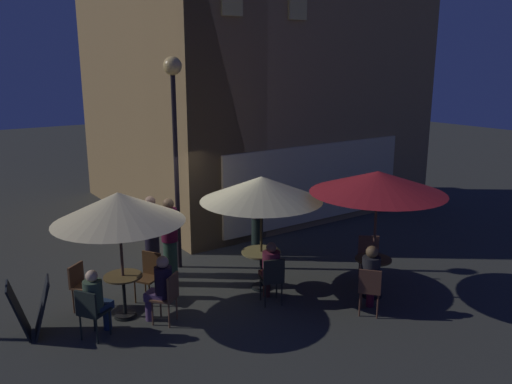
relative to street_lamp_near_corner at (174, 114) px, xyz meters
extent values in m
plane|color=#353630|center=(-0.30, -0.80, -3.40)|extent=(60.00, 60.00, 0.00)
cube|color=#A07D4A|center=(4.90, 1.63, 0.59)|extent=(8.67, 2.22, 7.98)
cube|color=#A07D4A|center=(1.68, 4.26, 0.59)|extent=(2.22, 7.47, 7.98)
cube|color=beige|center=(4.47, 0.49, -2.15)|extent=(6.07, 0.08, 2.10)
cylinder|color=black|center=(0.00, 0.00, -1.28)|extent=(0.10, 0.10, 4.25)
sphere|color=#FDCF73|center=(0.00, 0.00, 0.96)|extent=(0.38, 0.38, 0.38)
cube|color=black|center=(-3.21, -1.35, -2.92)|extent=(0.40, 0.60, 0.94)
cube|color=black|center=(-3.56, -1.28, -2.92)|extent=(0.40, 0.60, 0.94)
cylinder|color=black|center=(2.38, -3.49, -3.39)|extent=(0.40, 0.40, 0.03)
cylinder|color=black|center=(2.38, -3.49, -3.03)|extent=(0.06, 0.06, 0.74)
cylinder|color=#4F3F20|center=(2.38, -3.49, -2.64)|extent=(0.70, 0.70, 0.03)
cylinder|color=black|center=(0.83, -1.96, -3.39)|extent=(0.40, 0.40, 0.03)
cylinder|color=black|center=(0.83, -1.96, -3.02)|extent=(0.06, 0.06, 0.76)
cylinder|color=olive|center=(0.83, -1.96, -2.63)|extent=(0.79, 0.79, 0.03)
cylinder|color=black|center=(-1.87, -1.55, -3.39)|extent=(0.40, 0.40, 0.03)
cylinder|color=black|center=(-1.87, -1.55, -3.02)|extent=(0.06, 0.06, 0.76)
cylinder|color=brown|center=(-1.87, -1.55, -2.63)|extent=(0.68, 0.68, 0.03)
cylinder|color=black|center=(2.38, -3.49, -3.37)|extent=(0.36, 0.36, 0.06)
cylinder|color=#50342A|center=(2.38, -3.49, -2.18)|extent=(0.05, 0.05, 2.44)
cone|color=maroon|center=(2.38, -3.49, -1.12)|extent=(2.53, 2.53, 0.41)
cylinder|color=black|center=(0.83, -1.96, -3.37)|extent=(0.36, 0.36, 0.06)
cylinder|color=#4E3F20|center=(0.83, -1.96, -2.27)|extent=(0.05, 0.05, 2.26)
cone|color=tan|center=(0.83, -1.96, -1.33)|extent=(2.39, 2.39, 0.48)
cylinder|color=black|center=(-1.87, -1.55, -3.37)|extent=(0.36, 0.36, 0.06)
cylinder|color=#4A3329|center=(-1.87, -1.55, -2.28)|extent=(0.05, 0.05, 2.25)
cone|color=beige|center=(-1.87, -1.55, -1.37)|extent=(2.26, 2.26, 0.52)
cylinder|color=brown|center=(2.86, -3.20, -3.16)|extent=(0.03, 0.03, 0.48)
cylinder|color=brown|center=(2.61, -2.98, -3.16)|extent=(0.03, 0.03, 0.48)
cylinder|color=brown|center=(3.09, -2.95, -3.16)|extent=(0.03, 0.03, 0.48)
cylinder|color=brown|center=(2.83, -2.72, -3.16)|extent=(0.03, 0.03, 0.48)
cube|color=brown|center=(2.85, -2.96, -2.91)|extent=(0.59, 0.59, 0.03)
cube|color=brown|center=(2.97, -2.82, -2.68)|extent=(0.34, 0.31, 0.42)
cylinder|color=#553325|center=(1.81, -3.76, -3.17)|extent=(0.03, 0.03, 0.46)
cylinder|color=#553325|center=(2.01, -4.00, -3.17)|extent=(0.03, 0.03, 0.46)
cylinder|color=#553325|center=(1.57, -3.95, -3.17)|extent=(0.03, 0.03, 0.46)
cylinder|color=#553325|center=(1.77, -4.19, -3.17)|extent=(0.03, 0.03, 0.46)
cube|color=#553325|center=(1.79, -3.98, -2.93)|extent=(0.55, 0.55, 0.04)
cube|color=#553325|center=(1.65, -4.09, -2.70)|extent=(0.28, 0.33, 0.42)
cylinder|color=black|center=(0.49, -2.41, -3.17)|extent=(0.03, 0.03, 0.47)
cylinder|color=black|center=(0.80, -2.52, -3.17)|extent=(0.03, 0.03, 0.47)
cylinder|color=black|center=(0.38, -2.71, -3.17)|extent=(0.03, 0.03, 0.47)
cylinder|color=black|center=(0.69, -2.82, -3.17)|extent=(0.03, 0.03, 0.47)
cube|color=black|center=(0.59, -2.61, -2.92)|extent=(0.52, 0.52, 0.03)
cube|color=black|center=(0.53, -2.78, -2.68)|extent=(0.39, 0.18, 0.44)
cylinder|color=black|center=(-2.49, -1.75, -3.18)|extent=(0.03, 0.03, 0.45)
cylinder|color=black|center=(-2.32, -2.02, -3.18)|extent=(0.03, 0.03, 0.45)
cylinder|color=black|center=(-2.77, -1.92, -3.18)|extent=(0.03, 0.03, 0.45)
cylinder|color=black|center=(-2.59, -2.20, -3.18)|extent=(0.03, 0.03, 0.45)
cube|color=black|center=(-2.54, -1.97, -2.94)|extent=(0.56, 0.56, 0.04)
cube|color=black|center=(-2.70, -2.07, -2.72)|extent=(0.25, 0.37, 0.41)
cylinder|color=brown|center=(-1.60, -2.13, -3.18)|extent=(0.03, 0.03, 0.45)
cylinder|color=brown|center=(-1.36, -1.94, -3.18)|extent=(0.03, 0.03, 0.45)
cylinder|color=brown|center=(-1.41, -2.38, -3.18)|extent=(0.03, 0.03, 0.45)
cylinder|color=brown|center=(-1.17, -2.18, -3.18)|extent=(0.03, 0.03, 0.45)
cube|color=brown|center=(-1.38, -2.16, -2.94)|extent=(0.55, 0.55, 0.04)
cube|color=brown|center=(-1.28, -2.29, -2.71)|extent=(0.33, 0.28, 0.42)
cylinder|color=#523218|center=(-1.34, -1.42, -3.18)|extent=(0.03, 0.03, 0.44)
cylinder|color=#523218|center=(-1.51, -1.14, -3.18)|extent=(0.03, 0.03, 0.44)
cylinder|color=#523218|center=(-1.06, -1.25, -3.18)|extent=(0.03, 0.03, 0.44)
cylinder|color=#523218|center=(-1.23, -0.97, -3.18)|extent=(0.03, 0.03, 0.44)
cube|color=#523218|center=(-1.29, -1.20, -2.94)|extent=(0.56, 0.56, 0.04)
cube|color=#523218|center=(-1.13, -1.10, -2.70)|extent=(0.25, 0.37, 0.45)
cylinder|color=brown|center=(-2.13, -0.95, -3.17)|extent=(0.03, 0.03, 0.46)
cylinder|color=brown|center=(-2.39, -1.15, -3.17)|extent=(0.03, 0.03, 0.46)
cylinder|color=brown|center=(-2.33, -0.69, -3.17)|extent=(0.03, 0.03, 0.46)
cylinder|color=brown|center=(-2.59, -0.89, -3.17)|extent=(0.03, 0.03, 0.46)
cube|color=brown|center=(-2.36, -0.92, -2.92)|extent=(0.57, 0.57, 0.04)
cube|color=brown|center=(-2.47, -0.77, -2.71)|extent=(0.35, 0.28, 0.38)
cube|color=#551326|center=(1.90, -3.89, -2.91)|extent=(0.48, 0.48, 0.14)
cylinder|color=#551326|center=(2.02, -3.79, -3.16)|extent=(0.14, 0.14, 0.49)
cylinder|color=black|center=(1.79, -3.98, -2.61)|extent=(0.32, 0.32, 0.60)
sphere|color=brown|center=(1.79, -3.98, -2.22)|extent=(0.22, 0.22, 0.22)
cube|color=#47211A|center=(0.64, -2.48, -2.91)|extent=(0.43, 0.45, 0.14)
cylinder|color=#47211A|center=(0.69, -2.33, -3.16)|extent=(0.14, 0.14, 0.49)
cylinder|color=#551828|center=(0.59, -2.61, -2.65)|extent=(0.33, 0.33, 0.54)
sphere|color=brown|center=(0.59, -2.61, -2.29)|extent=(0.20, 0.20, 0.20)
cube|color=#1C2E4A|center=(-2.42, -1.90, -2.91)|extent=(0.47, 0.46, 0.14)
cylinder|color=#1C2E4A|center=(-2.29, -1.81, -3.16)|extent=(0.14, 0.14, 0.49)
cylinder|color=#364A36|center=(-2.54, -1.97, -2.66)|extent=(0.31, 0.31, 0.51)
sphere|color=beige|center=(-2.54, -1.97, -2.31)|extent=(0.20, 0.20, 0.20)
cube|color=#573E67|center=(-1.47, -2.05, -2.91)|extent=(0.46, 0.47, 0.14)
cylinder|color=#573E67|center=(-1.57, -1.92, -3.16)|extent=(0.14, 0.14, 0.49)
cylinder|color=black|center=(-1.38, -2.16, -2.64)|extent=(0.30, 0.30, 0.54)
sphere|color=tan|center=(-1.38, -2.16, -2.27)|extent=(0.21, 0.21, 0.21)
cylinder|color=black|center=(-0.67, -0.08, -2.91)|extent=(0.30, 0.30, 0.98)
cylinder|color=#441719|center=(-0.67, -0.08, -2.15)|extent=(0.35, 0.35, 0.56)
sphere|color=#936E51|center=(-0.67, -0.08, -1.77)|extent=(0.22, 0.22, 0.22)
cylinder|color=#294634|center=(-0.57, -0.75, -2.93)|extent=(0.28, 0.28, 0.94)
cylinder|color=#540F26|center=(-0.57, -0.75, -2.13)|extent=(0.33, 0.33, 0.67)
sphere|color=brown|center=(-0.57, -0.75, -1.69)|extent=(0.22, 0.22, 0.22)
cylinder|color=black|center=(1.72, -0.56, -2.90)|extent=(0.27, 0.27, 1.00)
cylinder|color=slate|center=(1.72, -0.56, -2.10)|extent=(0.31, 0.31, 0.60)
sphere|color=beige|center=(1.72, -0.56, -1.71)|extent=(0.20, 0.20, 0.20)
camera|label=1|loc=(-4.86, -9.88, 1.01)|focal=36.54mm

